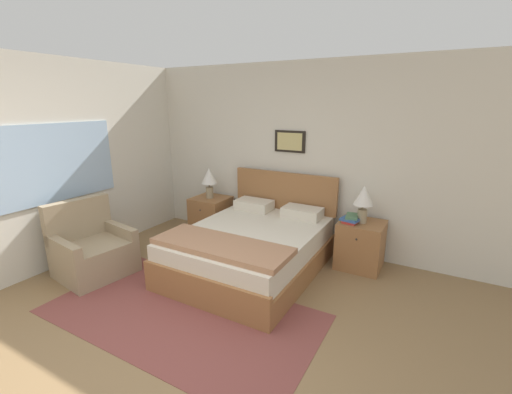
{
  "coord_description": "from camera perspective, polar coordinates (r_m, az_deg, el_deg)",
  "views": [
    {
      "loc": [
        1.8,
        -1.47,
        2.05
      ],
      "look_at": [
        0.05,
        1.65,
        1.06
      ],
      "focal_mm": 24.0,
      "sensor_mm": 36.0,
      "label": 1
    }
  ],
  "objects": [
    {
      "name": "area_rug_main",
      "position": [
        3.71,
        -12.37,
        -18.43
      ],
      "size": [
        2.75,
        1.46,
        0.01
      ],
      "color": "brown",
      "rests_on": "ground_plane"
    },
    {
      "name": "book_novel_upper",
      "position": [
        4.45,
        15.7,
        -3.1
      ],
      "size": [
        0.17,
        0.26,
        0.03
      ],
      "rotation": [
        0.0,
        0.0,
        0.14
      ],
      "color": "#4C7551",
      "rests_on": "book_hardcover_middle"
    },
    {
      "name": "book_thick_bottom",
      "position": [
        4.46,
        15.65,
        -3.83
      ],
      "size": [
        0.2,
        0.28,
        0.03
      ],
      "rotation": [
        0.0,
        0.0,
        -0.15
      ],
      "color": "#B7332D",
      "rests_on": "nightstand_by_door"
    },
    {
      "name": "book_hardcover_middle",
      "position": [
        4.45,
        15.68,
        -3.46
      ],
      "size": [
        0.26,
        0.31,
        0.03
      ],
      "rotation": [
        0.0,
        0.0,
        -0.19
      ],
      "color": "#335693",
      "rests_on": "book_thick_bottom"
    },
    {
      "name": "nightstand_by_door",
      "position": [
        4.6,
        17.0,
        -7.61
      ],
      "size": [
        0.54,
        0.54,
        0.6
      ],
      "color": "#936038",
      "rests_on": "ground_plane"
    },
    {
      "name": "wall_back",
      "position": [
        4.92,
        7.44,
        6.55
      ],
      "size": [
        7.24,
        0.09,
        2.6
      ],
      "color": "beige",
      "rests_on": "ground_plane"
    },
    {
      "name": "table_lamp_near_window",
      "position": [
        5.35,
        -7.82,
        3.11
      ],
      "size": [
        0.24,
        0.24,
        0.47
      ],
      "color": "gray",
      "rests_on": "nightstand_near_window"
    },
    {
      "name": "bed",
      "position": [
        4.34,
        -0.74,
        -8.38
      ],
      "size": [
        1.57,
        2.02,
        1.09
      ],
      "color": "#936038",
      "rests_on": "ground_plane"
    },
    {
      "name": "wall_left",
      "position": [
        5.23,
        -25.77,
        5.68
      ],
      "size": [
        0.08,
        5.41,
        2.6
      ],
      "color": "beige",
      "rests_on": "ground_plane"
    },
    {
      "name": "nightstand_near_window",
      "position": [
        5.52,
        -7.5,
        -3.14
      ],
      "size": [
        0.54,
        0.54,
        0.6
      ],
      "color": "#936038",
      "rests_on": "ground_plane"
    },
    {
      "name": "armchair",
      "position": [
        4.71,
        -25.62,
        -8.1
      ],
      "size": [
        0.84,
        0.89,
        0.91
      ],
      "rotation": [
        0.0,
        0.0,
        -1.72
      ],
      "color": "#998466",
      "rests_on": "ground_plane"
    },
    {
      "name": "ground_plane",
      "position": [
        3.1,
        -17.9,
        -26.8
      ],
      "size": [
        16.0,
        16.0,
        0.0
      ],
      "primitive_type": "plane",
      "color": "olive"
    },
    {
      "name": "table_lamp_by_door",
      "position": [
        4.39,
        17.49,
        -0.21
      ],
      "size": [
        0.24,
        0.24,
        0.47
      ],
      "color": "gray",
      "rests_on": "nightstand_by_door"
    }
  ]
}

